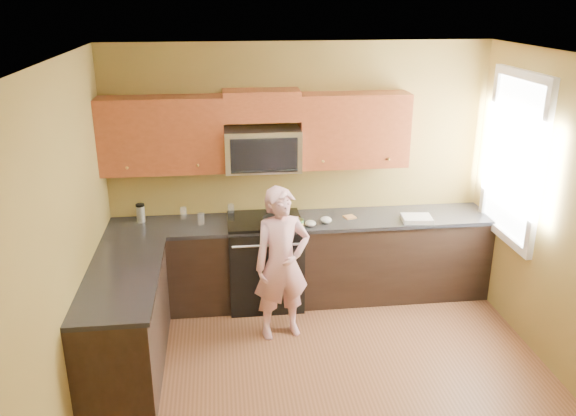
{
  "coord_description": "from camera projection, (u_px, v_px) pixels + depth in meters",
  "views": [
    {
      "loc": [
        -0.83,
        -3.95,
        3.13
      ],
      "look_at": [
        -0.2,
        1.3,
        1.2
      ],
      "focal_mm": 36.54,
      "sensor_mm": 36.0,
      "label": 1
    }
  ],
  "objects": [
    {
      "name": "woman",
      "position": [
        282.0,
        264.0,
        5.5
      ],
      "size": [
        0.61,
        0.47,
        1.5
      ],
      "primitive_type": "imported",
      "rotation": [
        0.0,
        0.0,
        0.21
      ],
      "color": "pink",
      "rests_on": "floor"
    },
    {
      "name": "cabinet_left_run",
      "position": [
        126.0,
        325.0,
        5.06
      ],
      "size": [
        0.6,
        1.6,
        0.88
      ],
      "primitive_type": "cube",
      "color": "black",
      "rests_on": "floor"
    },
    {
      "name": "countertop_back",
      "position": [
        303.0,
        221.0,
        6.11
      ],
      "size": [
        4.0,
        0.62,
        0.04
      ],
      "primitive_type": "cube",
      "color": "black",
      "rests_on": "cabinet_back_run"
    },
    {
      "name": "glass_c",
      "position": [
        231.0,
        210.0,
        6.21
      ],
      "size": [
        0.07,
        0.07,
        0.12
      ],
      "primitive_type": "cylinder",
      "rotation": [
        0.0,
        0.0,
        0.07
      ],
      "color": "silver",
      "rests_on": "countertop_back"
    },
    {
      "name": "microwave",
      "position": [
        263.0,
        169.0,
        5.98
      ],
      "size": [
        0.76,
        0.4,
        0.42
      ],
      "primitive_type": null,
      "color": "silver",
      "rests_on": "wall_back"
    },
    {
      "name": "upper_cab_right",
      "position": [
        352.0,
        165.0,
        6.12
      ],
      "size": [
        1.12,
        0.33,
        0.75
      ],
      "primitive_type": null,
      "color": "brown",
      "rests_on": "wall_back"
    },
    {
      "name": "stove",
      "position": [
        265.0,
        261.0,
        6.2
      ],
      "size": [
        0.76,
        0.65,
        0.95
      ],
      "primitive_type": null,
      "color": "black",
      "rests_on": "floor"
    },
    {
      "name": "cabinet_back_run",
      "position": [
        302.0,
        261.0,
        6.28
      ],
      "size": [
        4.0,
        0.6,
        0.88
      ],
      "primitive_type": "cube",
      "color": "black",
      "rests_on": "floor"
    },
    {
      "name": "ceiling",
      "position": [
        341.0,
        63.0,
        3.92
      ],
      "size": [
        4.0,
        4.0,
        0.0
      ],
      "primitive_type": "plane",
      "rotation": [
        3.14,
        0.0,
        0.0
      ],
      "color": "white",
      "rests_on": "ground"
    },
    {
      "name": "glass_a",
      "position": [
        201.0,
        219.0,
        5.97
      ],
      "size": [
        0.08,
        0.08,
        0.12
      ],
      "primitive_type": "cylinder",
      "rotation": [
        0.0,
        0.0,
        0.11
      ],
      "color": "silver",
      "rests_on": "countertop_back"
    },
    {
      "name": "floor",
      "position": [
        331.0,
        396.0,
        4.85
      ],
      "size": [
        4.0,
        4.0,
        0.0
      ],
      "primitive_type": "plane",
      "color": "brown",
      "rests_on": "ground"
    },
    {
      "name": "butter_tub",
      "position": [
        297.0,
        227.0,
        5.92
      ],
      "size": [
        0.14,
        0.14,
        0.1
      ],
      "primitive_type": null,
      "rotation": [
        0.0,
        0.0,
        -0.06
      ],
      "color": "yellow",
      "rests_on": "countertop_back"
    },
    {
      "name": "wall_left",
      "position": [
        59.0,
        261.0,
        4.16
      ],
      "size": [
        0.0,
        4.0,
        4.0
      ],
      "primitive_type": "plane",
      "rotation": [
        1.57,
        0.0,
        1.57
      ],
      "color": "olive",
      "rests_on": "ground"
    },
    {
      "name": "countertop_left",
      "position": [
        122.0,
        277.0,
        4.91
      ],
      "size": [
        0.62,
        1.6,
        0.04
      ],
      "primitive_type": "cube",
      "color": "black",
      "rests_on": "cabinet_left_run"
    },
    {
      "name": "dish_towel",
      "position": [
        417.0,
        219.0,
        6.06
      ],
      "size": [
        0.33,
        0.27,
        0.05
      ],
      "primitive_type": "cube",
      "rotation": [
        0.0,
        0.0,
        -0.11
      ],
      "color": "white",
      "rests_on": "countertop_back"
    },
    {
      "name": "napkin_b",
      "position": [
        326.0,
        220.0,
        6.0
      ],
      "size": [
        0.16,
        0.16,
        0.07
      ],
      "primitive_type": "ellipsoid",
      "rotation": [
        0.0,
        0.0,
        -0.35
      ],
      "color": "silver",
      "rests_on": "countertop_back"
    },
    {
      "name": "frying_pan",
      "position": [
        276.0,
        222.0,
        5.95
      ],
      "size": [
        0.28,
        0.48,
        0.06
      ],
      "primitive_type": null,
      "rotation": [
        0.0,
        0.0,
        -0.03
      ],
      "color": "black",
      "rests_on": "stove"
    },
    {
      "name": "window",
      "position": [
        514.0,
        158.0,
        5.62
      ],
      "size": [
        0.06,
        1.06,
        1.66
      ],
      "primitive_type": null,
      "color": "white",
      "rests_on": "wall_right"
    },
    {
      "name": "toast_slice",
      "position": [
        350.0,
        217.0,
        6.16
      ],
      "size": [
        0.14,
        0.14,
        0.01
      ],
      "primitive_type": "cube",
      "rotation": [
        0.0,
        0.0,
        0.27
      ],
      "color": "#B27F47",
      "rests_on": "countertop_back"
    },
    {
      "name": "napkin_a",
      "position": [
        311.0,
        223.0,
        5.92
      ],
      "size": [
        0.14,
        0.15,
        0.06
      ],
      "primitive_type": "ellipsoid",
      "rotation": [
        0.0,
        0.0,
        0.33
      ],
      "color": "silver",
      "rests_on": "countertop_back"
    },
    {
      "name": "glass_b",
      "position": [
        183.0,
        213.0,
        6.12
      ],
      "size": [
        0.08,
        0.08,
        0.12
      ],
      "primitive_type": "cylinder",
      "rotation": [
        0.0,
        0.0,
        -0.11
      ],
      "color": "silver",
      "rests_on": "countertop_back"
    },
    {
      "name": "upper_cab_over_mw",
      "position": [
        261.0,
        105.0,
        5.79
      ],
      "size": [
        0.76,
        0.33,
        0.3
      ],
      "primitive_type": "cube",
      "color": "brown",
      "rests_on": "wall_back"
    },
    {
      "name": "travel_mug",
      "position": [
        142.0,
        222.0,
        6.05
      ],
      "size": [
        0.09,
        0.09,
        0.19
      ],
      "primitive_type": null,
      "rotation": [
        0.0,
        0.0,
        0.04
      ],
      "color": "silver",
      "rests_on": "countertop_back"
    },
    {
      "name": "upper_cab_left",
      "position": [
        165.0,
        172.0,
        5.9
      ],
      "size": [
        1.22,
        0.33,
        0.75
      ],
      "primitive_type": null,
      "color": "brown",
      "rests_on": "wall_back"
    },
    {
      "name": "wall_back",
      "position": [
        299.0,
        172.0,
        6.25
      ],
      "size": [
        4.0,
        0.0,
        4.0
      ],
      "primitive_type": "plane",
      "rotation": [
        1.57,
        0.0,
        0.0
      ],
      "color": "olive",
      "rests_on": "ground"
    }
  ]
}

